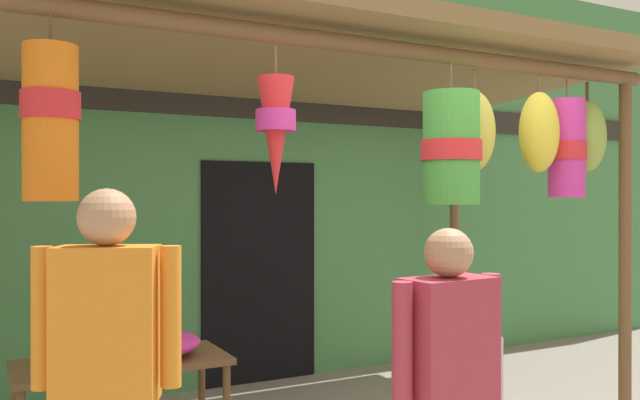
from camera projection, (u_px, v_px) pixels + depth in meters
name	position (u px, v px, depth m)	size (l,w,h in m)	color
shop_facade	(259.00, 160.00, 6.13)	(10.90, 0.29, 4.05)	#47844C
market_stall_canopy	(319.00, 79.00, 4.57)	(4.93, 2.45, 2.79)	brown
display_table	(122.00, 371.00, 4.14)	(1.29, 0.62, 0.66)	brown
flower_heap_on_table	(141.00, 346.00, 4.13)	(0.80, 0.56, 0.18)	#D13399
folding_chair	(475.00, 385.00, 4.12)	(0.54, 0.54, 0.84)	beige
vendor_in_orange	(448.00, 379.00, 2.79)	(0.59, 0.26, 1.55)	#B23347
customer_foreground	(107.00, 361.00, 2.65)	(0.55, 0.36, 1.71)	#B23347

